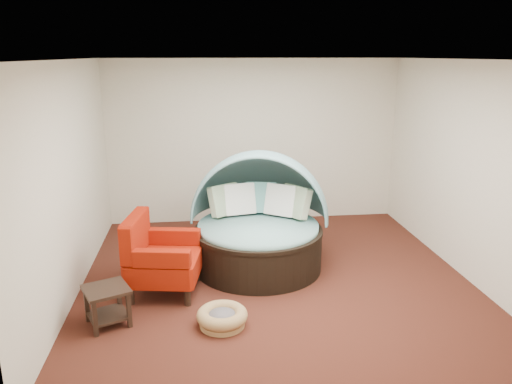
{
  "coord_description": "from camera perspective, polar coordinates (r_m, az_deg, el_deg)",
  "views": [
    {
      "loc": [
        -0.97,
        -5.98,
        2.86
      ],
      "look_at": [
        -0.19,
        0.6,
        1.03
      ],
      "focal_mm": 35.0,
      "sensor_mm": 36.0,
      "label": 1
    }
  ],
  "objects": [
    {
      "name": "ceiling",
      "position": [
        6.06,
        2.54,
        14.9
      ],
      "size": [
        5.0,
        5.0,
        0.0
      ],
      "primitive_type": "plane",
      "rotation": [
        3.14,
        0.0,
        0.0
      ],
      "color": "white",
      "rests_on": "wall_back"
    },
    {
      "name": "floor",
      "position": [
        6.7,
        2.25,
        -9.81
      ],
      "size": [
        5.0,
        5.0,
        0.0
      ],
      "primitive_type": "plane",
      "color": "#461B14",
      "rests_on": "ground"
    },
    {
      "name": "pet_basket",
      "position": [
        5.6,
        -3.89,
        -14.08
      ],
      "size": [
        0.66,
        0.66,
        0.19
      ],
      "rotation": [
        0.0,
        0.0,
        0.2
      ],
      "color": "olive",
      "rests_on": "floor"
    },
    {
      "name": "red_armchair",
      "position": [
        6.28,
        -11.02,
        -7.35
      ],
      "size": [
        0.97,
        0.97,
        0.99
      ],
      "rotation": [
        0.0,
        0.0,
        -0.16
      ],
      "color": "black",
      "rests_on": "floor"
    },
    {
      "name": "wall_right",
      "position": [
        7.07,
        22.85,
        2.33
      ],
      "size": [
        0.0,
        5.0,
        5.0
      ],
      "primitive_type": "plane",
      "rotation": [
        1.57,
        0.0,
        -1.57
      ],
      "color": "beige",
      "rests_on": "floor"
    },
    {
      "name": "canopy_daybed",
      "position": [
        6.84,
        0.32,
        -2.54
      ],
      "size": [
        2.11,
        2.06,
        1.61
      ],
      "rotation": [
        0.0,
        0.0,
        -0.2
      ],
      "color": "black",
      "rests_on": "floor"
    },
    {
      "name": "side_table",
      "position": [
        5.76,
        -16.66,
        -11.83
      ],
      "size": [
        0.6,
        0.6,
        0.43
      ],
      "rotation": [
        0.0,
        0.0,
        0.42
      ],
      "color": "black",
      "rests_on": "floor"
    },
    {
      "name": "wall_left",
      "position": [
        6.34,
        -20.53,
        1.17
      ],
      "size": [
        0.0,
        5.0,
        5.0
      ],
      "primitive_type": "plane",
      "rotation": [
        1.57,
        0.0,
        1.57
      ],
      "color": "beige",
      "rests_on": "floor"
    },
    {
      "name": "wall_back",
      "position": [
        8.66,
        -0.24,
        5.77
      ],
      "size": [
        5.0,
        0.0,
        5.0
      ],
      "primitive_type": "plane",
      "rotation": [
        1.57,
        0.0,
        0.0
      ],
      "color": "beige",
      "rests_on": "floor"
    },
    {
      "name": "wall_front",
      "position": [
        3.89,
        8.25,
        -6.7
      ],
      "size": [
        5.0,
        0.0,
        5.0
      ],
      "primitive_type": "plane",
      "rotation": [
        -1.57,
        0.0,
        0.0
      ],
      "color": "beige",
      "rests_on": "floor"
    }
  ]
}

